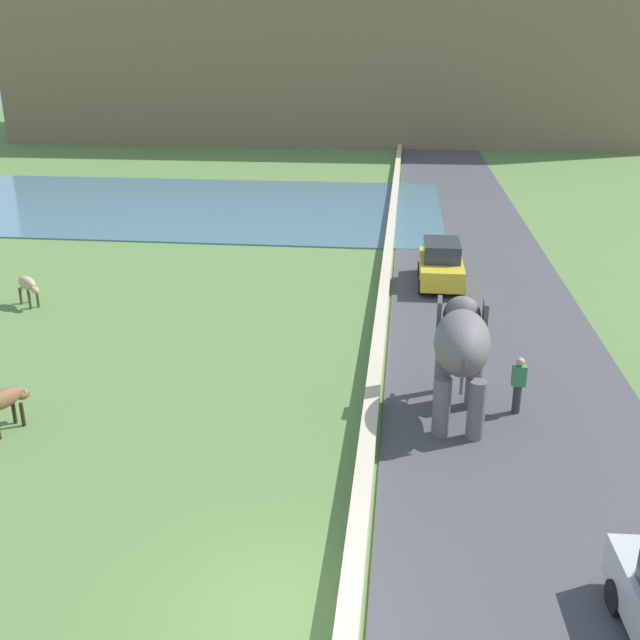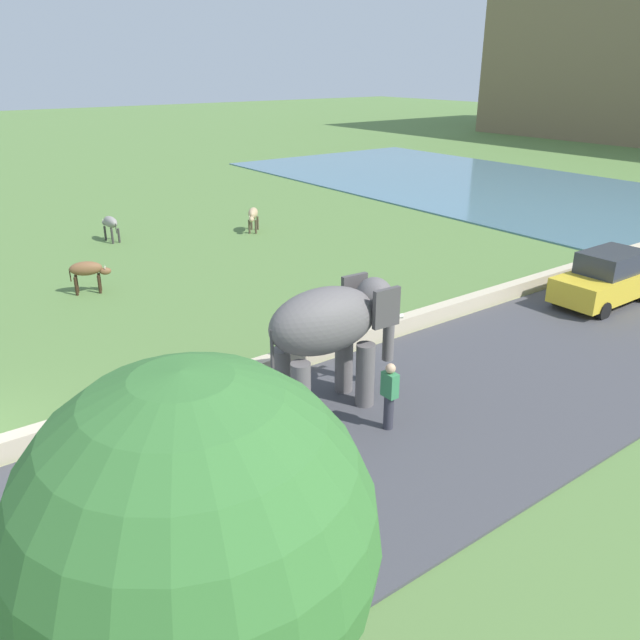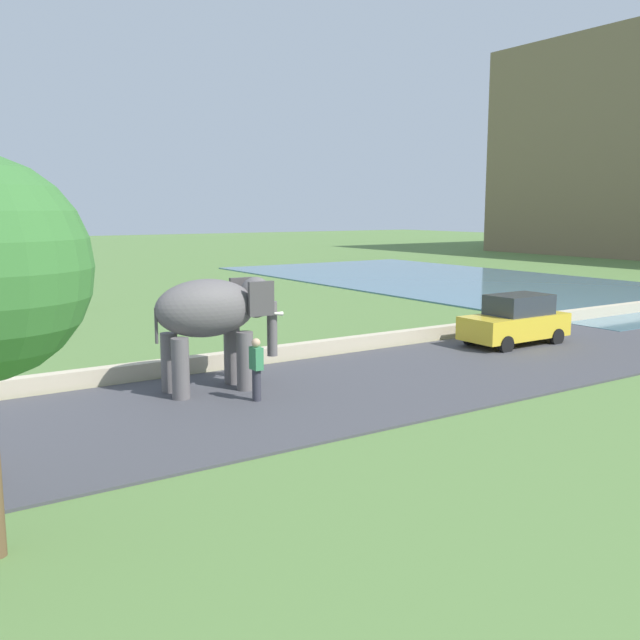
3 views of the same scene
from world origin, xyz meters
name	(u,v)px [view 3 (image 3 of 3)]	position (x,y,z in m)	size (l,w,h in m)	color
road_surface	(568,349)	(5.00, 20.00, 0.03)	(7.00, 120.00, 0.06)	#424247
barrier_wall	(447,332)	(1.20, 18.00, 0.26)	(0.40, 110.00, 0.51)	beige
lake	(458,281)	(-14.00, 33.41, 0.04)	(36.00, 18.00, 0.08)	slate
elephant	(214,315)	(3.44, 7.59, 2.04)	(1.53, 3.50, 2.99)	#605B5B
person_beside_elephant	(256,369)	(5.00, 7.96, 0.87)	(0.36, 0.22, 1.63)	#33333D
car_yellow	(516,320)	(3.42, 19.11, 0.90)	(1.81, 4.01, 1.80)	gold
cow_grey	(77,292)	(-14.37, 8.64, 0.84)	(1.40, 0.52, 1.15)	gray
cow_tan	(214,289)	(-12.01, 14.71, 0.84)	(1.30, 1.12, 1.15)	tan
cow_brown	(39,313)	(-7.94, 5.60, 0.84)	(0.81, 1.41, 1.15)	brown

